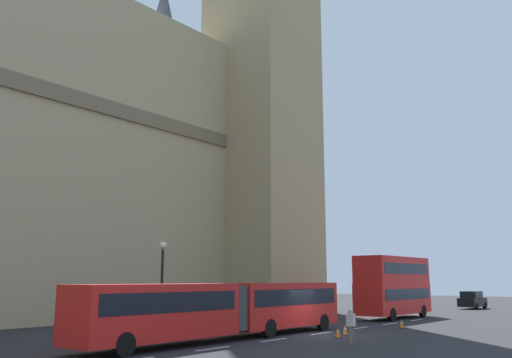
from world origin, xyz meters
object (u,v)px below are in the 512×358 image
sedan_lead (472,300)px  traffic_cone_east (402,324)px  articulated_bus (227,306)px  traffic_cone_west (338,332)px  traffic_cone_middle (345,330)px  street_lamp (162,280)px  double_decker_bus (393,284)px  pedestrian_near_cones (351,325)px

sedan_lead → traffic_cone_east: (-27.05, -4.11, -0.63)m
articulated_bus → traffic_cone_west: articulated_bus is taller
traffic_cone_middle → traffic_cone_east: bearing=-5.9°
sedan_lead → street_lamp: size_ratio=0.83×
double_decker_bus → street_lamp: size_ratio=1.74×
sedan_lead → traffic_cone_middle: sedan_lead is taller
articulated_bus → pedestrian_near_cones: articulated_bus is taller
articulated_bus → traffic_cone_middle: bearing=-29.9°
traffic_cone_middle → traffic_cone_west: bearing=-163.8°
articulated_bus → traffic_cone_west: bearing=-41.4°
traffic_cone_west → traffic_cone_east: same height
sedan_lead → traffic_cone_west: size_ratio=7.59×
articulated_bus → traffic_cone_middle: 7.25m
sedan_lead → street_lamp: (-39.93, 4.57, 2.14)m
traffic_cone_middle → articulated_bus: bearing=150.1°
articulated_bus → pedestrian_near_cones: bearing=-69.1°
traffic_cone_east → street_lamp: street_lamp is taller
traffic_cone_west → street_lamp: (-5.11, 8.52, 2.77)m
sedan_lead → pedestrian_near_cones: bearing=-170.8°
traffic_cone_middle → street_lamp: 10.84m
double_decker_bus → sedan_lead: (19.08, -0.07, -1.79)m
traffic_cone_west → pedestrian_near_cones: size_ratio=0.34×
articulated_bus → pedestrian_near_cones: (2.32, -6.08, -0.83)m
traffic_cone_middle → pedestrian_near_cones: bearing=-146.5°
traffic_cone_west → traffic_cone_middle: same height
street_lamp → traffic_cone_east: bearing=-34.0°
traffic_cone_west → traffic_cone_east: 7.77m
articulated_bus → traffic_cone_middle: (6.15, -3.54, -1.46)m
traffic_cone_middle → pedestrian_near_cones: size_ratio=0.34×
double_decker_bus → sedan_lead: size_ratio=2.09×
articulated_bus → double_decker_bus: size_ratio=2.01×
articulated_bus → street_lamp: 4.73m
articulated_bus → traffic_cone_west: 6.24m
sedan_lead → street_lamp: 40.24m
articulated_bus → pedestrian_near_cones: 6.56m
traffic_cone_east → street_lamp: size_ratio=0.11×
pedestrian_near_cones → traffic_cone_middle: bearing=33.5°
double_decker_bus → traffic_cone_east: double_decker_bus is taller
traffic_cone_west → street_lamp: bearing=120.9°
street_lamp → sedan_lead: bearing=-6.5°
articulated_bus → sedan_lead: (39.36, -0.07, -0.83)m
sedan_lead → pedestrian_near_cones: (-37.05, -6.01, -0.00)m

